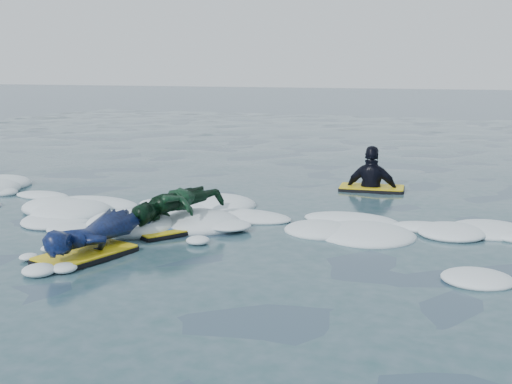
# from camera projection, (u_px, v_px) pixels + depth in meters

# --- Properties ---
(ground) EXTENTS (120.00, 120.00, 0.00)m
(ground) POSITION_uv_depth(u_px,v_px,m) (123.00, 236.00, 7.96)
(ground) COLOR #1C3844
(ground) RESTS_ON ground
(foam_band) EXTENTS (12.00, 3.10, 0.30)m
(foam_band) POSITION_uv_depth(u_px,v_px,m) (164.00, 218.00, 8.90)
(foam_band) COLOR white
(foam_band) RESTS_ON ground
(prone_woman_unit) EXTENTS (0.84, 1.66, 0.42)m
(prone_woman_unit) POSITION_uv_depth(u_px,v_px,m) (97.00, 235.00, 7.17)
(prone_woman_unit) COLOR black
(prone_woman_unit) RESTS_ON ground
(prone_child_unit) EXTENTS (1.06, 1.49, 0.53)m
(prone_child_unit) POSITION_uv_depth(u_px,v_px,m) (178.00, 209.00, 8.19)
(prone_child_unit) COLOR black
(prone_child_unit) RESTS_ON ground
(waiting_rider_unit) EXTENTS (1.15, 0.73, 1.62)m
(waiting_rider_unit) POSITION_uv_depth(u_px,v_px,m) (372.00, 193.00, 10.88)
(waiting_rider_unit) COLOR black
(waiting_rider_unit) RESTS_ON ground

